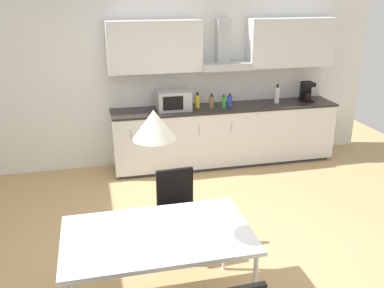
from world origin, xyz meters
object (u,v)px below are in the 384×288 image
(bottle_yellow, at_px, (197,101))
(dining_table, at_px, (158,238))
(pendant_lamp, at_px, (154,125))
(microwave, at_px, (174,100))
(bottle_white, at_px, (277,95))
(chair_far_right, at_px, (178,204))
(bottle_green, at_px, (224,102))
(bottle_blue, at_px, (230,101))
(bottle_brown, at_px, (212,102))
(coffee_maker, at_px, (306,91))

(bottle_yellow, distance_m, dining_table, 3.20)
(pendant_lamp, bearing_deg, dining_table, 0.00)
(microwave, relative_size, dining_table, 0.32)
(bottle_white, height_order, chair_far_right, bottle_white)
(dining_table, bearing_deg, bottle_green, 63.55)
(dining_table, bearing_deg, bottle_blue, 62.19)
(bottle_yellow, height_order, bottle_white, bottle_white)
(bottle_white, distance_m, dining_table, 3.80)
(bottle_white, bearing_deg, pendant_lamp, -127.94)
(bottle_brown, relative_size, pendant_lamp, 0.67)
(microwave, distance_m, bottle_yellow, 0.36)
(coffee_maker, bearing_deg, bottle_blue, -178.10)
(bottle_green, height_order, chair_far_right, bottle_green)
(bottle_blue, height_order, chair_far_right, bottle_blue)
(coffee_maker, xyz_separation_m, pendant_lamp, (-2.83, -3.00, 0.59))
(bottle_white, distance_m, chair_far_right, 2.98)
(microwave, xyz_separation_m, bottle_yellow, (0.36, 0.02, -0.04))
(pendant_lamp, bearing_deg, bottle_brown, 66.53)
(microwave, relative_size, bottle_blue, 2.45)
(dining_table, distance_m, pendant_lamp, 0.95)
(microwave, distance_m, pendant_lamp, 3.11)
(coffee_maker, bearing_deg, dining_table, -133.30)
(bottle_blue, xyz_separation_m, dining_table, (-1.56, -2.96, -0.30))
(bottle_blue, distance_m, chair_far_right, 2.50)
(chair_far_right, bearing_deg, pendant_lamp, -111.89)
(coffee_maker, height_order, bottle_yellow, coffee_maker)
(bottle_yellow, height_order, dining_table, bottle_yellow)
(microwave, relative_size, bottle_brown, 2.24)
(dining_table, xyz_separation_m, chair_far_right, (0.33, 0.83, -0.17))
(microwave, xyz_separation_m, dining_table, (-0.71, -2.97, -0.35))
(bottle_yellow, xyz_separation_m, dining_table, (-1.07, -3.00, -0.31))
(bottle_green, relative_size, pendant_lamp, 0.59)
(bottle_brown, height_order, chair_far_right, bottle_brown)
(coffee_maker, relative_size, pendant_lamp, 0.94)
(bottle_brown, xyz_separation_m, bottle_blue, (0.29, 0.03, -0.01))
(bottle_blue, relative_size, dining_table, 0.13)
(microwave, distance_m, bottle_blue, 0.85)
(bottle_yellow, bearing_deg, microwave, -176.32)
(bottle_yellow, bearing_deg, bottle_white, -0.31)
(bottle_green, distance_m, pendant_lamp, 3.35)
(bottle_yellow, xyz_separation_m, bottle_brown, (0.20, -0.07, -0.01))
(coffee_maker, xyz_separation_m, bottle_brown, (-1.55, -0.07, -0.06))
(bottle_green, xyz_separation_m, chair_far_right, (-1.13, -2.11, -0.46))
(bottle_white, height_order, bottle_green, bottle_white)
(bottle_brown, bearing_deg, bottle_yellow, 160.88)
(dining_table, bearing_deg, microwave, 76.50)
(coffee_maker, height_order, bottle_green, coffee_maker)
(chair_far_right, bearing_deg, microwave, 79.94)
(bottle_brown, bearing_deg, bottle_white, 3.32)
(bottle_white, relative_size, bottle_brown, 1.38)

